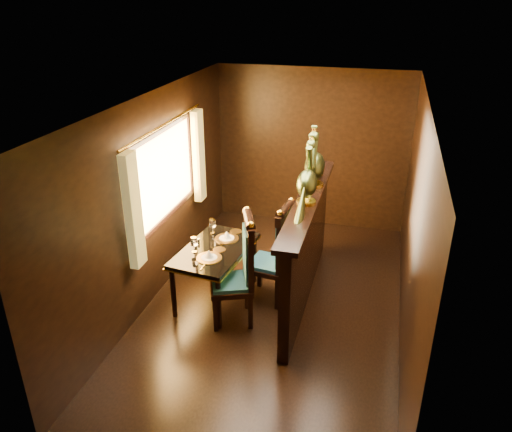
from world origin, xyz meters
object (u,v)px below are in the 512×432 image
object	(u,v)px
chair_left	(242,266)
peacock_right	(315,154)
chair_right	(278,251)
peacock_left	(307,172)
dining_table	(215,253)

from	to	relation	value
chair_left	peacock_right	size ratio (longest dim) A/B	1.69
chair_left	chair_right	bearing A→B (deg)	36.15
chair_left	peacock_left	distance (m)	1.28
peacock_left	chair_right	bearing A→B (deg)	172.37
dining_table	peacock_left	distance (m)	1.53
peacock_left	peacock_right	size ratio (longest dim) A/B	0.94
chair_right	peacock_right	bearing A→B (deg)	66.05
chair_right	dining_table	bearing A→B (deg)	-160.12
peacock_left	dining_table	bearing A→B (deg)	-173.48
chair_left	peacock_right	xyz separation A→B (m)	(0.62, 1.00, 1.05)
peacock_right	chair_right	bearing A→B (deg)	-121.48
chair_right	peacock_right	world-z (taller)	peacock_right
chair_left	dining_table	bearing A→B (deg)	121.28
chair_left	peacock_left	bearing A→B (deg)	14.12
dining_table	peacock_right	xyz separation A→B (m)	(1.06, 0.68, 1.12)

